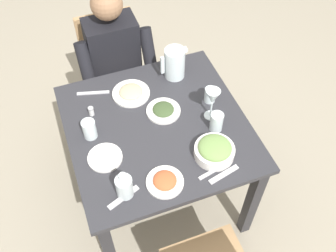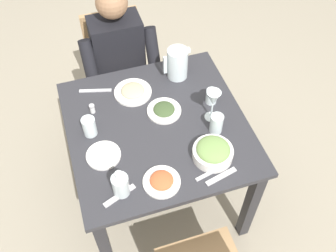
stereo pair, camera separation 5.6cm
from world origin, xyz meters
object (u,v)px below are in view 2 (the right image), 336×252
at_px(water_glass_near_left, 216,123).
at_px(plate_rice_curry, 162,181).
at_px(chair_near, 117,65).
at_px(water_glass_far_right, 211,96).
at_px(wine_glass, 213,100).
at_px(oil_carafe, 121,186).
at_px(dining_table, 158,138).
at_px(water_glass_center, 89,127).
at_px(salad_bowl, 213,152).
at_px(water_pitcher, 177,63).
at_px(salt_shaker, 92,109).
at_px(plate_beans, 133,91).
at_px(plate_yoghurt, 103,154).
at_px(plate_dolmas, 164,110).
at_px(diner_near, 122,68).

bearing_deg(water_glass_near_left, plate_rice_curry, 30.88).
height_order(chair_near, water_glass_far_right, chair_near).
relative_size(wine_glass, oil_carafe, 1.19).
bearing_deg(dining_table, water_glass_center, -8.96).
distance_m(salad_bowl, water_glass_center, 0.65).
xyz_separation_m(water_pitcher, salt_shaker, (0.53, 0.13, -0.07)).
xyz_separation_m(chair_near, plate_beans, (0.01, 0.55, 0.27)).
height_order(salad_bowl, plate_beans, salad_bowl).
relative_size(chair_near, plate_beans, 3.99).
xyz_separation_m(plate_rice_curry, water_glass_far_right, (-0.42, -0.42, 0.03)).
bearing_deg(plate_yoghurt, plate_dolmas, -153.36).
bearing_deg(salt_shaker, water_glass_center, 74.99).
height_order(diner_near, water_glass_center, diner_near).
distance_m(diner_near, plate_dolmas, 0.56).
distance_m(plate_beans, water_glass_far_right, 0.45).
relative_size(diner_near, salad_bowl, 5.67).
bearing_deg(salt_shaker, water_glass_far_right, 168.92).
xyz_separation_m(salad_bowl, plate_beans, (0.27, -0.55, -0.03)).
bearing_deg(plate_dolmas, diner_near, -77.19).
xyz_separation_m(water_pitcher, water_glass_far_right, (-0.11, 0.26, -0.05)).
height_order(plate_yoghurt, salt_shaker, salt_shaker).
relative_size(plate_beans, plate_rice_curry, 1.18).
relative_size(chair_near, water_glass_near_left, 7.67).
bearing_deg(water_glass_near_left, chair_near, -70.08).
xyz_separation_m(salad_bowl, water_glass_center, (0.55, -0.33, 0.01)).
bearing_deg(salt_shaker, diner_near, -121.48).
relative_size(diner_near, water_glass_far_right, 12.91).
bearing_deg(plate_beans, plate_yoghurt, 56.53).
distance_m(dining_table, salt_shaker, 0.39).
xyz_separation_m(water_glass_center, salt_shaker, (-0.04, -0.14, -0.03)).
distance_m(water_pitcher, plate_dolmas, 0.31).
relative_size(dining_table, water_glass_far_right, 10.63).
distance_m(chair_near, wine_glass, 1.00).
bearing_deg(water_glass_near_left, plate_yoghurt, -1.61).
xyz_separation_m(wine_glass, salt_shaker, (0.60, -0.23, -0.11)).
bearing_deg(wine_glass, salt_shaker, -21.17).
height_order(diner_near, water_glass_near_left, diner_near).
xyz_separation_m(chair_near, plate_yoghurt, (0.26, 0.92, 0.27)).
height_order(water_pitcher, plate_yoghurt, water_pitcher).
relative_size(dining_table, water_glass_center, 8.62).
height_order(salad_bowl, water_glass_near_left, water_glass_near_left).
bearing_deg(chair_near, water_glass_near_left, 109.92).
bearing_deg(chair_near, water_pitcher, 119.94).
distance_m(chair_near, water_glass_center, 0.87).
distance_m(diner_near, salad_bowl, 0.94).
height_order(water_glass_center, water_glass_far_right, water_glass_center).
height_order(chair_near, plate_dolmas, chair_near).
height_order(plate_beans, water_glass_center, water_glass_center).
distance_m(chair_near, water_glass_far_right, 0.89).
height_order(salad_bowl, water_glass_center, water_glass_center).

